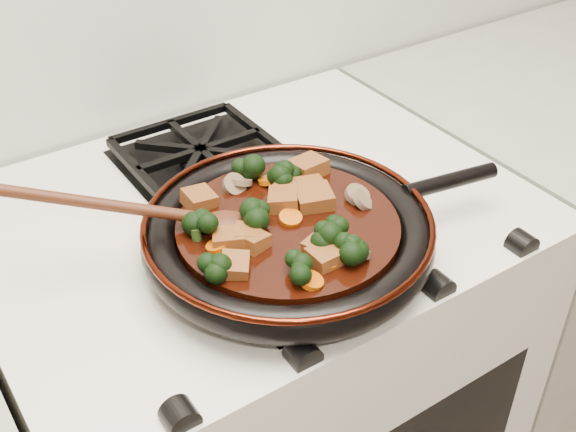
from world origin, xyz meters
TOP-DOWN VIEW (x-y plane):
  - stove at (0.00, 1.69)m, footprint 0.76×0.60m
  - burner_grate_front at (0.00, 1.55)m, footprint 0.23×0.23m
  - burner_grate_back at (0.00, 1.83)m, footprint 0.23×0.23m
  - skillet at (-0.02, 1.56)m, footprint 0.49×0.37m
  - braising_sauce at (-0.02, 1.56)m, footprint 0.28×0.28m
  - tofu_cube_0 at (0.07, 1.64)m, footprint 0.05×0.05m
  - tofu_cube_1 at (-0.02, 1.49)m, footprint 0.05×0.05m
  - tofu_cube_2 at (-0.08, 1.56)m, footprint 0.05×0.05m
  - tofu_cube_3 at (0.03, 1.58)m, footprint 0.06×0.06m
  - tofu_cube_4 at (-0.08, 1.55)m, footprint 0.04×0.04m
  - tofu_cube_5 at (-0.00, 1.59)m, footprint 0.06×0.06m
  - tofu_cube_6 at (-0.12, 1.52)m, footprint 0.05×0.05m
  - tofu_cube_7 at (-0.10, 1.56)m, footprint 0.05×0.05m
  - tofu_cube_8 at (-0.09, 1.66)m, footprint 0.04×0.04m
  - tofu_cube_9 at (0.04, 1.60)m, footprint 0.05×0.05m
  - tofu_cube_10 at (0.02, 1.61)m, footprint 0.05×0.05m
  - tofu_cube_11 at (-0.02, 1.47)m, footprint 0.04×0.04m
  - broccoli_floret_0 at (-0.07, 1.47)m, footprint 0.08×0.08m
  - broccoli_floret_1 at (-0.01, 1.68)m, footprint 0.09×0.08m
  - broccoli_floret_2 at (-0.00, 1.50)m, footprint 0.09×0.08m
  - broccoli_floret_3 at (-0.05, 1.57)m, footprint 0.09×0.09m
  - broccoli_floret_4 at (0.03, 1.64)m, footprint 0.08×0.09m
  - broccoli_floret_5 at (-0.00, 1.46)m, footprint 0.08×0.08m
  - broccoli_floret_6 at (-0.13, 1.53)m, footprint 0.09×0.08m
  - broccoli_floret_7 at (-0.13, 1.59)m, footprint 0.08×0.08m
  - carrot_coin_0 at (-0.12, 1.56)m, footprint 0.03×0.03m
  - carrot_coin_1 at (-0.06, 1.45)m, footprint 0.03×0.03m
  - carrot_coin_2 at (-0.01, 1.56)m, footprint 0.03×0.03m
  - carrot_coin_3 at (-0.12, 1.53)m, footprint 0.03×0.03m
  - carrot_coin_4 at (0.01, 1.65)m, footprint 0.03×0.03m
  - carrot_coin_5 at (-0.03, 1.47)m, footprint 0.03×0.03m
  - mushroom_slice_0 at (0.08, 1.54)m, footprint 0.04×0.04m
  - mushroom_slice_1 at (-0.04, 1.66)m, footprint 0.04×0.03m
  - mushroom_slice_2 at (-0.02, 1.66)m, footprint 0.04×0.04m
  - mushroom_slice_3 at (0.08, 1.55)m, footprint 0.04×0.04m
  - mushroom_slice_4 at (0.01, 1.46)m, footprint 0.05×0.05m
  - wooden_spoon at (-0.16, 1.64)m, footprint 0.16×0.10m

SIDE VIEW (x-z plane):
  - stove at x=0.00m, z-range 0.00..0.90m
  - burner_grate_front at x=0.00m, z-range 0.90..0.93m
  - burner_grate_back at x=0.00m, z-range 0.90..0.93m
  - skillet at x=-0.02m, z-range 0.92..0.97m
  - braising_sauce at x=-0.02m, z-range 0.94..0.96m
  - carrot_coin_0 at x=-0.12m, z-range 0.95..0.97m
  - carrot_coin_1 at x=-0.06m, z-range 0.95..0.97m
  - carrot_coin_2 at x=-0.01m, z-range 0.96..0.97m
  - carrot_coin_3 at x=-0.12m, z-range 0.96..0.97m
  - carrot_coin_4 at x=0.01m, z-range 0.96..0.97m
  - carrot_coin_5 at x=-0.03m, z-range 0.96..0.97m
  - mushroom_slice_0 at x=0.08m, z-range 0.95..0.98m
  - mushroom_slice_1 at x=-0.04m, z-range 0.95..0.98m
  - mushroom_slice_2 at x=-0.02m, z-range 0.96..0.98m
  - mushroom_slice_3 at x=0.08m, z-range 0.96..0.98m
  - mushroom_slice_4 at x=0.01m, z-range 0.95..0.98m
  - tofu_cube_4 at x=-0.08m, z-range 0.95..0.98m
  - tofu_cube_10 at x=0.02m, z-range 0.96..0.98m
  - tofu_cube_2 at x=-0.08m, z-range 0.95..0.98m
  - tofu_cube_7 at x=-0.10m, z-range 0.95..0.98m
  - tofu_cube_1 at x=-0.02m, z-range 0.95..0.98m
  - tofu_cube_6 at x=-0.12m, z-range 0.95..0.98m
  - tofu_cube_11 at x=-0.02m, z-range 0.95..0.98m
  - tofu_cube_9 at x=0.04m, z-range 0.95..0.98m
  - tofu_cube_8 at x=-0.09m, z-range 0.95..0.98m
  - tofu_cube_0 at x=0.07m, z-range 0.95..0.98m
  - tofu_cube_5 at x=0.00m, z-range 0.95..0.98m
  - tofu_cube_3 at x=0.03m, z-range 0.95..0.98m
  - broccoli_floret_6 at x=-0.13m, z-range 0.94..1.00m
  - broccoli_floret_1 at x=-0.01m, z-range 0.94..1.00m
  - broccoli_floret_4 at x=0.03m, z-range 0.94..1.00m
  - broccoli_floret_0 at x=-0.07m, z-range 0.94..1.00m
  - broccoli_floret_2 at x=0.00m, z-range 0.94..1.01m
  - broccoli_floret_5 at x=0.00m, z-range 0.94..1.01m
  - broccoli_floret_3 at x=-0.05m, z-range 0.94..1.01m
  - broccoli_floret_7 at x=-0.13m, z-range 0.94..1.00m
  - wooden_spoon at x=-0.16m, z-range 0.85..1.12m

